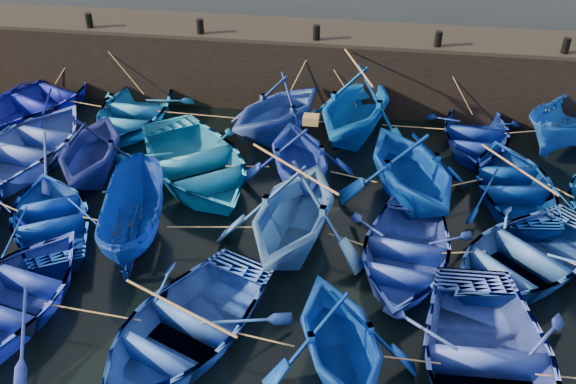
# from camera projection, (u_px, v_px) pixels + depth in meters

# --- Properties ---
(ground) EXTENTS (120.00, 120.00, 0.00)m
(ground) POSITION_uv_depth(u_px,v_px,m) (268.00, 291.00, 15.12)
(ground) COLOR black
(ground) RESTS_ON ground
(quay_wall) EXTENTS (26.00, 2.50, 2.50)m
(quay_wall) POSITION_uv_depth(u_px,v_px,m) (318.00, 67.00, 23.04)
(quay_wall) COLOR black
(quay_wall) RESTS_ON ground
(quay_top) EXTENTS (26.00, 2.50, 0.12)m
(quay_top) POSITION_uv_depth(u_px,v_px,m) (319.00, 32.00, 22.31)
(quay_top) COLOR black
(quay_top) RESTS_ON quay_wall
(bollard_0) EXTENTS (0.24, 0.24, 0.50)m
(bollard_0) POSITION_uv_depth(u_px,v_px,m) (89.00, 20.00, 22.38)
(bollard_0) COLOR black
(bollard_0) RESTS_ON quay_top
(bollard_1) EXTENTS (0.24, 0.24, 0.50)m
(bollard_1) POSITION_uv_depth(u_px,v_px,m) (200.00, 26.00, 21.89)
(bollard_1) COLOR black
(bollard_1) RESTS_ON quay_top
(bollard_2) EXTENTS (0.24, 0.24, 0.50)m
(bollard_2) POSITION_uv_depth(u_px,v_px,m) (317.00, 32.00, 21.39)
(bollard_2) COLOR black
(bollard_2) RESTS_ON quay_top
(bollard_3) EXTENTS (0.24, 0.24, 0.50)m
(bollard_3) POSITION_uv_depth(u_px,v_px,m) (438.00, 39.00, 20.90)
(bollard_3) COLOR black
(bollard_3) RESTS_ON quay_top
(bollard_4) EXTENTS (0.24, 0.24, 0.50)m
(bollard_4) POSITION_uv_depth(u_px,v_px,m) (566.00, 46.00, 20.40)
(bollard_4) COLOR black
(bollard_4) RESTS_ON quay_top
(boat_0) EXTENTS (5.42, 6.15, 1.06)m
(boat_0) POSITION_uv_depth(u_px,v_px,m) (40.00, 99.00, 22.54)
(boat_0) COLOR #0B1290
(boat_0) RESTS_ON ground
(boat_1) EXTENTS (3.51, 4.87, 1.00)m
(boat_1) POSITION_uv_depth(u_px,v_px,m) (133.00, 111.00, 21.83)
(boat_1) COLOR blue
(boat_1) RESTS_ON ground
(boat_2) EXTENTS (5.21, 5.37, 2.16)m
(boat_2) POSITION_uv_depth(u_px,v_px,m) (278.00, 107.00, 20.79)
(boat_2) COLOR #1F3E94
(boat_2) RESTS_ON ground
(boat_3) EXTENTS (5.20, 5.64, 2.47)m
(boat_3) POSITION_uv_depth(u_px,v_px,m) (356.00, 104.00, 20.60)
(boat_3) COLOR blue
(boat_3) RESTS_ON ground
(boat_4) EXTENTS (3.38, 4.59, 0.92)m
(boat_4) POSITION_uv_depth(u_px,v_px,m) (475.00, 134.00, 20.56)
(boat_4) COLOR navy
(boat_4) RESTS_ON ground
(boat_5) EXTENTS (4.09, 4.56, 1.73)m
(boat_5) POSITION_uv_depth(u_px,v_px,m) (571.00, 124.00, 20.27)
(boat_5) COLOR blue
(boat_5) RESTS_ON ground
(boat_6) EXTENTS (4.59, 5.83, 1.10)m
(boat_6) POSITION_uv_depth(u_px,v_px,m) (29.00, 145.00, 19.78)
(boat_6) COLOR blue
(boat_6) RESTS_ON ground
(boat_7) EXTENTS (3.81, 4.28, 2.06)m
(boat_7) POSITION_uv_depth(u_px,v_px,m) (90.00, 147.00, 18.69)
(boat_7) COLOR navy
(boat_7) RESTS_ON ground
(boat_8) EXTENTS (6.56, 6.92, 1.17)m
(boat_8) POSITION_uv_depth(u_px,v_px,m) (195.00, 163.00, 18.84)
(boat_8) COLOR blue
(boat_8) RESTS_ON ground
(boat_9) EXTENTS (4.38, 4.74, 2.07)m
(boat_9) POSITION_uv_depth(u_px,v_px,m) (300.00, 155.00, 18.34)
(boat_9) COLOR #132C9A
(boat_9) RESTS_ON ground
(boat_10) EXTENTS (5.35, 5.67, 2.37)m
(boat_10) POSITION_uv_depth(u_px,v_px,m) (412.00, 166.00, 17.56)
(boat_10) COLOR #023399
(boat_10) RESTS_ON ground
(boat_11) EXTENTS (3.79, 4.93, 0.95)m
(boat_11) POSITION_uv_depth(u_px,v_px,m) (515.00, 184.00, 18.10)
(boat_11) COLOR navy
(boat_11) RESTS_ON ground
(boat_14) EXTENTS (4.86, 5.30, 0.90)m
(boat_14) POSITION_uv_depth(u_px,v_px,m) (51.00, 217.00, 16.83)
(boat_14) COLOR #052FA5
(boat_14) RESTS_ON ground
(boat_15) EXTENTS (2.24, 4.22, 1.55)m
(boat_15) POSITION_uv_depth(u_px,v_px,m) (132.00, 217.00, 16.29)
(boat_15) COLOR navy
(boat_15) RESTS_ON ground
(boat_16) EXTENTS (4.57, 5.08, 2.37)m
(boat_16) POSITION_uv_depth(u_px,v_px,m) (294.00, 210.00, 15.83)
(boat_16) COLOR blue
(boat_16) RESTS_ON ground
(boat_17) EXTENTS (3.83, 4.95, 0.95)m
(boat_17) POSITION_uv_depth(u_px,v_px,m) (405.00, 252.00, 15.58)
(boat_17) COLOR #1E3796
(boat_17) RESTS_ON ground
(boat_18) EXTENTS (6.09, 6.08, 1.04)m
(boat_18) POSITION_uv_depth(u_px,v_px,m) (524.00, 256.00, 15.39)
(boat_18) COLOR #1E4996
(boat_18) RESTS_ON ground
(boat_21) EXTENTS (4.61, 5.70, 1.04)m
(boat_21) POSITION_uv_depth(u_px,v_px,m) (6.00, 300.00, 14.13)
(boat_21) COLOR #192DA2
(boat_21) RESTS_ON ground
(boat_22) EXTENTS (5.22, 5.97, 1.03)m
(boat_22) POSITION_uv_depth(u_px,v_px,m) (182.00, 326.00, 13.48)
(boat_22) COLOR #1C42A9
(boat_22) RESTS_ON ground
(boat_23) EXTENTS (4.26, 4.56, 1.94)m
(boat_23) POSITION_uv_depth(u_px,v_px,m) (340.00, 337.00, 12.63)
(boat_23) COLOR #0433A4
(boat_23) RESTS_ON ground
(boat_24) EXTENTS (4.22, 5.74, 1.16)m
(boat_24) POSITION_uv_depth(u_px,v_px,m) (488.00, 368.00, 12.48)
(boat_24) COLOR #253EA8
(boat_24) RESTS_ON ground
(wooden_crate) EXTENTS (0.43, 0.36, 0.23)m
(wooden_crate) POSITION_uv_depth(u_px,v_px,m) (311.00, 120.00, 17.66)
(wooden_crate) COLOR olive
(wooden_crate) RESTS_ON boat_9
(mooring_ropes) EXTENTS (17.92, 11.66, 2.10)m
(mooring_ropes) POSITION_uv_depth(u_px,v_px,m) (286.00, 153.00, 18.73)
(mooring_ropes) COLOR tan
(mooring_ropes) RESTS_ON ground
(loose_oars) EXTENTS (9.99, 11.71, 1.58)m
(loose_oars) POSITION_uv_depth(u_px,v_px,m) (351.00, 166.00, 16.51)
(loose_oars) COLOR #99724C
(loose_oars) RESTS_ON ground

